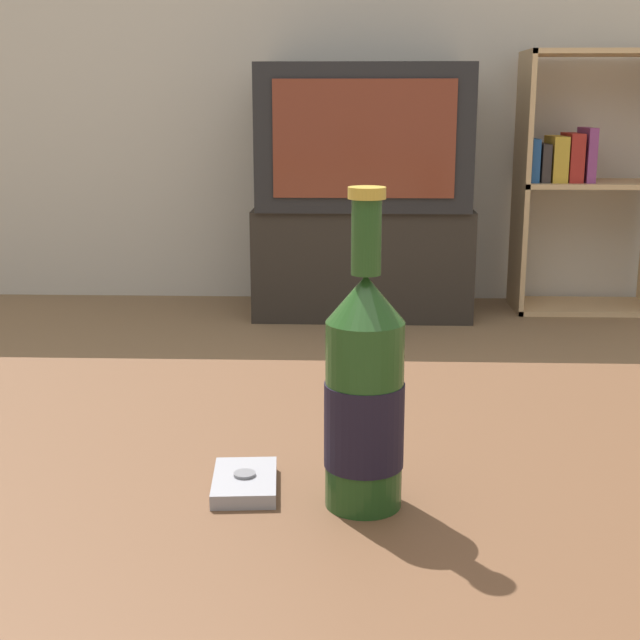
# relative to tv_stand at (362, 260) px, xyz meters

# --- Properties ---
(coffee_table) EXTENTS (1.29, 0.77, 0.48)m
(coffee_table) POSITION_rel_tv_stand_xyz_m (-0.11, -2.73, 0.20)
(coffee_table) COLOR brown
(coffee_table) RESTS_ON ground_plane
(tv_stand) EXTENTS (0.86, 0.45, 0.43)m
(tv_stand) POSITION_rel_tv_stand_xyz_m (0.00, 0.00, 0.00)
(tv_stand) COLOR #28231E
(tv_stand) RESTS_ON ground_plane
(television) EXTENTS (0.81, 0.50, 0.55)m
(television) POSITION_rel_tv_stand_xyz_m (-0.00, -0.00, 0.49)
(television) COLOR black
(television) RESTS_ON tv_stand
(bookshelf) EXTENTS (0.57, 0.30, 1.03)m
(bookshelf) POSITION_rel_tv_stand_xyz_m (0.88, 0.08, 0.33)
(bookshelf) COLOR tan
(bookshelf) RESTS_ON ground_plane
(beer_bottle) EXTENTS (0.07, 0.07, 0.29)m
(beer_bottle) POSITION_rel_tv_stand_xyz_m (-0.02, -2.80, 0.37)
(beer_bottle) COLOR #1E4219
(beer_bottle) RESTS_ON coffee_table
(cell_phone) EXTENTS (0.07, 0.10, 0.02)m
(cell_phone) POSITION_rel_tv_stand_xyz_m (-0.14, -2.78, 0.27)
(cell_phone) COLOR gray
(cell_phone) RESTS_ON coffee_table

